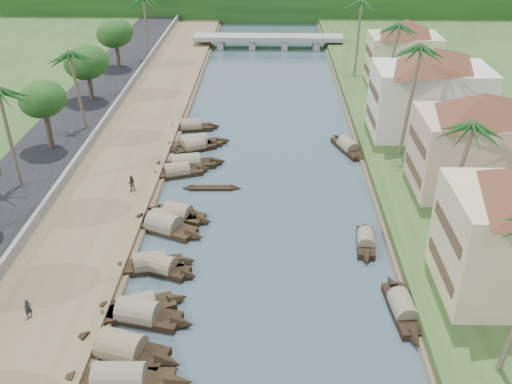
{
  "coord_description": "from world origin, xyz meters",
  "views": [
    {
      "loc": [
        0.44,
        -36.03,
        27.61
      ],
      "look_at": [
        -0.76,
        11.07,
        2.0
      ],
      "focal_mm": 40.0,
      "sensor_mm": 36.0,
      "label": 1
    }
  ],
  "objects_px": {
    "bridge": "(268,39)",
    "sampan_1": "(122,350)",
    "sampan_0": "(120,381)",
    "person_near": "(28,309)"
  },
  "relations": [
    {
      "from": "sampan_0",
      "to": "person_near",
      "type": "bearing_deg",
      "value": 143.5
    },
    {
      "from": "person_near",
      "to": "bridge",
      "type": "bearing_deg",
      "value": 35.49
    },
    {
      "from": "sampan_0",
      "to": "person_near",
      "type": "xyz_separation_m",
      "value": [
        -7.56,
        5.35,
        1.1
      ]
    },
    {
      "from": "sampan_1",
      "to": "bridge",
      "type": "bearing_deg",
      "value": 99.89
    },
    {
      "from": "sampan_0",
      "to": "bridge",
      "type": "bearing_deg",
      "value": 82.82
    },
    {
      "from": "sampan_0",
      "to": "sampan_1",
      "type": "relative_size",
      "value": 1.05
    },
    {
      "from": "bridge",
      "to": "sampan_1",
      "type": "bearing_deg",
      "value": -96.54
    },
    {
      "from": "bridge",
      "to": "person_near",
      "type": "bearing_deg",
      "value": -101.83
    },
    {
      "from": "bridge",
      "to": "sampan_0",
      "type": "relative_size",
      "value": 2.97
    },
    {
      "from": "sampan_1",
      "to": "sampan_0",
      "type": "bearing_deg",
      "value": -62.69
    }
  ]
}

